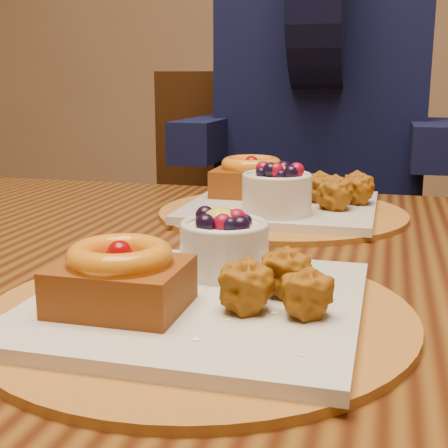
{
  "coord_description": "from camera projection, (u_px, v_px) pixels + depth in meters",
  "views": [
    {
      "loc": [
        0.24,
        -0.61,
        0.96
      ],
      "look_at": [
        0.09,
        -0.06,
        0.83
      ],
      "focal_mm": 50.0,
      "sensor_mm": 36.0,
      "label": 1
    }
  ],
  "objects": [
    {
      "name": "dining_table",
      "position": [
        251.0,
        312.0,
        0.77
      ],
      "size": [
        1.6,
        0.9,
        0.76
      ],
      "color": "#331509",
      "rests_on": "ground"
    },
    {
      "name": "place_setting_near",
      "position": [
        197.0,
        290.0,
        0.55
      ],
      "size": [
        0.38,
        0.38,
        0.08
      ],
      "color": "brown",
      "rests_on": "dining_table"
    },
    {
      "name": "place_setting_far",
      "position": [
        279.0,
        198.0,
        0.95
      ],
      "size": [
        0.38,
        0.38,
        0.09
      ],
      "color": "brown",
      "rests_on": "dining_table"
    },
    {
      "name": "chair_far",
      "position": [
        240.0,
        252.0,
        1.55
      ],
      "size": [
        0.53,
        0.53,
        0.98
      ],
      "rotation": [
        0.0,
        0.0,
        0.13
      ],
      "color": "black",
      "rests_on": "ground"
    },
    {
      "name": "diner",
      "position": [
        323.0,
        75.0,
        1.4
      ],
      "size": [
        0.56,
        0.53,
        0.91
      ],
      "rotation": [
        0.0,
        0.0,
        -0.03
      ],
      "color": "black",
      "rests_on": "ground"
    }
  ]
}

